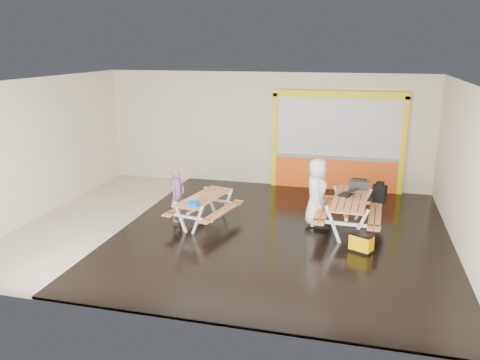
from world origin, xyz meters
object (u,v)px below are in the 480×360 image
(toolbox, at_px, (359,185))
(laptop_left, at_px, (194,199))
(person_left, at_px, (177,195))
(picnic_table_left, at_px, (204,203))
(picnic_table_right, at_px, (350,206))
(blue_pouch, at_px, (193,204))
(fluke_bag, at_px, (361,243))
(dark_case, at_px, (323,224))
(person_right, at_px, (317,192))
(backpack, at_px, (380,193))
(laptop_right, at_px, (348,193))

(toolbox, bearing_deg, laptop_left, -157.87)
(person_left, xyz_separation_m, laptop_left, (0.50, -0.23, 0.02))
(picnic_table_left, relative_size, picnic_table_right, 0.93)
(blue_pouch, distance_m, fluke_bag, 3.79)
(blue_pouch, relative_size, dark_case, 0.73)
(person_left, bearing_deg, fluke_bag, -87.29)
(picnic_table_left, bearing_deg, picnic_table_right, 6.81)
(picnic_table_right, bearing_deg, dark_case, 174.81)
(picnic_table_right, relative_size, fluke_bag, 3.93)
(person_right, relative_size, backpack, 3.09)
(blue_pouch, bearing_deg, backpack, 25.47)
(picnic_table_right, height_order, blue_pouch, picnic_table_right)
(person_right, relative_size, dark_case, 4.29)
(laptop_left, bearing_deg, picnic_table_left, 69.76)
(person_right, distance_m, backpack, 1.64)
(person_right, bearing_deg, dark_case, -117.15)
(backpack, height_order, fluke_bag, backpack)
(picnic_table_left, height_order, person_left, person_left)
(picnic_table_left, distance_m, laptop_right, 3.44)
(person_right, height_order, toolbox, person_right)
(person_right, xyz_separation_m, laptop_right, (0.73, 0.03, 0.02))
(person_left, height_order, fluke_bag, person_left)
(picnic_table_left, bearing_deg, blue_pouch, -91.46)
(dark_case, bearing_deg, toolbox, 41.68)
(picnic_table_right, distance_m, dark_case, 0.81)
(picnic_table_left, relative_size, fluke_bag, 3.66)
(backpack, bearing_deg, blue_pouch, -154.53)
(blue_pouch, bearing_deg, person_left, 136.62)
(laptop_left, xyz_separation_m, fluke_bag, (3.87, -0.43, -0.54))
(picnic_table_left, relative_size, backpack, 3.93)
(blue_pouch, bearing_deg, fluke_bag, -1.07)
(picnic_table_right, relative_size, laptop_left, 4.79)
(laptop_right, bearing_deg, fluke_bag, -75.03)
(blue_pouch, bearing_deg, toolbox, 27.34)
(picnic_table_left, xyz_separation_m, blue_pouch, (-0.02, -0.71, 0.21))
(blue_pouch, bearing_deg, picnic_table_right, 18.00)
(person_left, distance_m, blue_pouch, 0.85)
(toolbox, bearing_deg, laptop_right, -112.44)
(person_left, xyz_separation_m, fluke_bag, (4.37, -0.65, -0.52))
(blue_pouch, relative_size, fluke_bag, 0.49)
(laptop_left, distance_m, dark_case, 3.14)
(person_left, distance_m, backpack, 4.95)
(backpack, bearing_deg, laptop_left, -159.19)
(fluke_bag, bearing_deg, picnic_table_right, 104.41)
(picnic_table_left, xyz_separation_m, toolbox, (3.62, 1.17, 0.40))
(picnic_table_left, height_order, backpack, backpack)
(picnic_table_left, xyz_separation_m, fluke_bag, (3.74, -0.78, -0.32))
(laptop_left, bearing_deg, toolbox, 22.13)
(picnic_table_left, relative_size, toolbox, 4.28)
(laptop_right, relative_size, fluke_bag, 0.95)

